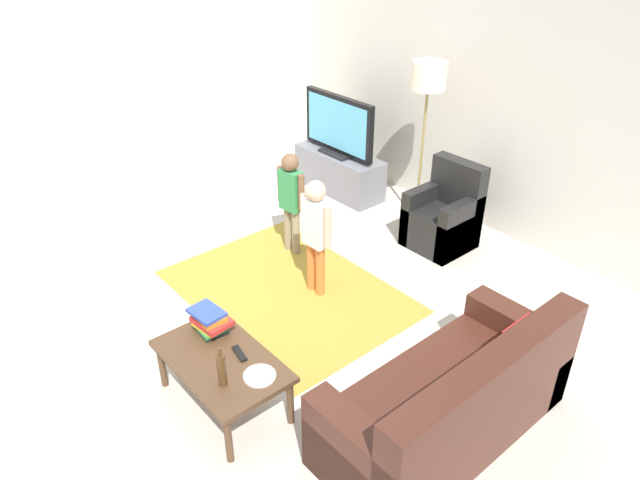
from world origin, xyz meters
TOP-DOWN VIEW (x-y plane):
  - ground at (0.00, 0.00)m, footprint 7.80×7.80m
  - wall_back at (0.00, 3.00)m, footprint 6.00×0.12m
  - wall_left at (-3.00, 0.00)m, footprint 0.12×6.00m
  - area_rug at (-0.32, 0.47)m, footprint 2.20×1.60m
  - tv_stand at (-1.63, 2.30)m, footprint 1.20×0.44m
  - tv at (-1.63, 2.28)m, footprint 1.10×0.28m
  - couch at (1.75, 0.27)m, footprint 0.80×1.80m
  - armchair at (0.05, 2.26)m, footprint 0.60×0.60m
  - floor_lamp at (-0.49, 2.45)m, footprint 0.36×0.36m
  - child_near_tv at (-0.87, 0.96)m, footprint 0.36×0.17m
  - child_center at (-0.15, 0.68)m, footprint 0.38×0.18m
  - coffee_table at (0.49, -0.72)m, footprint 1.00×0.60m
  - book_stack at (0.19, -0.61)m, footprint 0.31×0.24m
  - bottle at (0.71, -0.84)m, footprint 0.06×0.06m
  - tv_remote at (0.54, -0.60)m, footprint 0.18×0.08m
  - plate at (0.81, -0.62)m, footprint 0.22×0.22m

SIDE VIEW (x-z plane):
  - ground at x=0.00m, z-range 0.00..0.00m
  - area_rug at x=-0.32m, z-range 0.00..0.01m
  - tv_stand at x=-1.63m, z-range -0.01..0.49m
  - couch at x=1.75m, z-range -0.14..0.72m
  - armchair at x=0.05m, z-range -0.15..0.75m
  - coffee_table at x=0.49m, z-range 0.16..0.58m
  - plate at x=0.81m, z-range 0.42..0.44m
  - tv_remote at x=0.54m, z-range 0.42..0.44m
  - book_stack at x=0.19m, z-range 0.42..0.61m
  - bottle at x=0.71m, z-range 0.40..0.70m
  - child_near_tv at x=-0.87m, z-range 0.11..1.18m
  - child_center at x=-0.15m, z-range 0.11..1.24m
  - tv at x=-1.63m, z-range 0.49..1.20m
  - wall_back at x=0.00m, z-range 0.00..2.70m
  - wall_left at x=-3.00m, z-range 0.00..2.70m
  - floor_lamp at x=-0.49m, z-range 0.65..2.43m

